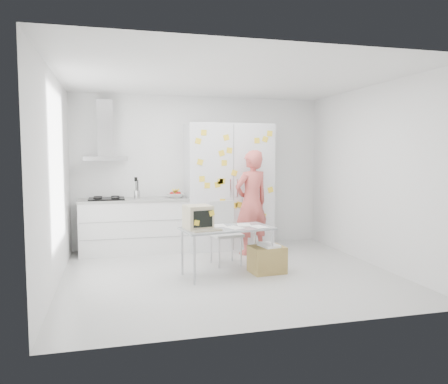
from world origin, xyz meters
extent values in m
cube|color=silver|center=(0.00, 0.00, -0.01)|extent=(4.50, 4.00, 0.02)
cube|color=white|center=(0.00, 2.00, 1.35)|extent=(4.50, 0.02, 2.70)
cube|color=white|center=(-2.25, 0.00, 1.35)|extent=(0.02, 4.00, 2.70)
cube|color=white|center=(2.25, 0.00, 1.35)|extent=(0.02, 4.00, 2.70)
cube|color=white|center=(0.00, 0.00, 2.70)|extent=(4.50, 4.00, 0.02)
cube|color=white|center=(-1.20, 1.70, 0.44)|extent=(1.80, 0.60, 0.88)
cube|color=gray|center=(-1.20, 1.40, 0.58)|extent=(1.76, 0.01, 0.01)
cube|color=gray|center=(-1.20, 1.40, 0.30)|extent=(1.76, 0.01, 0.01)
cube|color=#9E9E99|center=(-1.20, 1.70, 0.90)|extent=(1.84, 0.63, 0.04)
cube|color=black|center=(-1.65, 1.70, 0.93)|extent=(0.58, 0.50, 0.03)
cylinder|color=black|center=(-1.79, 1.58, 0.95)|extent=(0.14, 0.14, 0.02)
cylinder|color=black|center=(-1.51, 1.58, 0.95)|extent=(0.14, 0.14, 0.02)
cylinder|color=black|center=(-1.79, 1.82, 0.95)|extent=(0.14, 0.14, 0.02)
cylinder|color=black|center=(-1.51, 1.82, 0.95)|extent=(0.14, 0.14, 0.02)
cylinder|color=silver|center=(-1.15, 1.70, 0.99)|extent=(0.10, 0.10, 0.14)
cylinder|color=black|center=(-1.16, 1.71, 1.09)|extent=(0.01, 0.01, 0.30)
cylinder|color=black|center=(-1.13, 1.69, 1.09)|extent=(0.01, 0.01, 0.30)
cylinder|color=black|center=(-1.15, 1.72, 1.09)|extent=(0.01, 0.01, 0.30)
cube|color=black|center=(-1.16, 1.71, 1.25)|extent=(0.05, 0.01, 0.07)
imported|color=white|center=(-0.50, 1.70, 0.96)|extent=(0.31, 0.31, 0.08)
sphere|color=#B2140F|center=(-0.56, 1.72, 0.99)|extent=(0.08, 0.08, 0.08)
sphere|color=#B2140F|center=(-0.47, 1.65, 0.99)|extent=(0.08, 0.08, 0.08)
sphere|color=#B2140F|center=(-0.43, 1.74, 0.99)|extent=(0.08, 0.08, 0.08)
cylinder|color=yellow|center=(-0.52, 1.72, 1.03)|extent=(0.09, 0.17, 0.10)
cylinder|color=yellow|center=(-0.49, 1.72, 1.03)|extent=(0.04, 0.17, 0.10)
cylinder|color=yellow|center=(-0.47, 1.72, 1.03)|extent=(0.08, 0.17, 0.10)
cube|color=silver|center=(-1.65, 1.75, 1.60)|extent=(0.70, 0.48, 0.07)
cube|color=silver|center=(-1.65, 1.87, 2.10)|extent=(0.26, 0.24, 0.95)
cube|color=silver|center=(0.45, 1.68, 1.10)|extent=(1.50, 0.65, 2.20)
cube|color=slate|center=(0.45, 1.35, 1.10)|extent=(0.01, 0.01, 2.16)
cube|color=silver|center=(0.39, 1.34, 1.10)|extent=(0.02, 0.02, 0.30)
cube|color=silver|center=(0.51, 1.34, 1.10)|extent=(0.02, 0.02, 0.30)
cube|color=yellow|center=(0.86, 1.34, 1.90)|extent=(0.10, 0.00, 0.10)
cube|color=yellow|center=(1.01, 1.34, 1.93)|extent=(0.12, 0.00, 0.12)
cube|color=yellow|center=(1.12, 1.34, 1.05)|extent=(0.12, 0.00, 0.12)
cube|color=yellow|center=(0.22, 1.34, 1.21)|extent=(0.10, 0.00, 0.10)
cube|color=yellow|center=(0.46, 1.34, 1.35)|extent=(0.12, 0.00, 0.12)
cube|color=yellow|center=(0.83, 1.34, 0.86)|extent=(0.12, 0.00, 0.12)
cube|color=yellow|center=(0.25, 1.34, 0.87)|extent=(0.10, 0.00, 0.10)
cube|color=yellow|center=(0.32, 1.34, 1.95)|extent=(0.12, 0.00, 0.12)
cube|color=yellow|center=(0.54, 1.34, 0.81)|extent=(0.12, 0.00, 0.12)
cube|color=yellow|center=(0.86, 1.34, 1.19)|extent=(0.12, 0.00, 0.12)
cube|color=yellow|center=(0.74, 1.34, 0.94)|extent=(0.10, 0.00, 0.10)
cube|color=yellow|center=(0.24, 1.34, 1.69)|extent=(0.12, 0.00, 0.12)
cube|color=yellow|center=(-0.01, 1.34, 1.15)|extent=(0.10, 0.00, 0.10)
cube|color=yellow|center=(-0.10, 1.34, 1.26)|extent=(0.10, 0.00, 0.10)
cube|color=yellow|center=(-0.16, 1.34, 1.89)|extent=(0.11, 0.00, 0.11)
cube|color=yellow|center=(0.38, 1.34, 0.59)|extent=(0.10, 0.00, 0.10)
cube|color=yellow|center=(0.25, 1.34, 1.22)|extent=(0.11, 0.00, 0.11)
cube|color=yellow|center=(0.99, 1.34, 0.59)|extent=(0.11, 0.00, 0.11)
cube|color=yellow|center=(1.09, 1.34, 2.03)|extent=(0.10, 0.00, 0.10)
cube|color=yellow|center=(0.28, 1.34, 1.53)|extent=(0.10, 0.00, 0.10)
cube|color=yellow|center=(0.17, 1.34, 1.16)|extent=(0.11, 0.00, 0.11)
cube|color=yellow|center=(0.63, 1.34, 0.52)|extent=(0.10, 0.00, 0.10)
cube|color=yellow|center=(-0.07, 1.34, 2.03)|extent=(0.10, 0.00, 0.10)
cube|color=yellow|center=(-0.13, 1.34, 1.54)|extent=(0.12, 0.00, 0.12)
cube|color=yellow|center=(0.76, 1.34, 0.77)|extent=(0.11, 0.00, 0.11)
cube|color=yellow|center=(0.37, 1.34, 1.73)|extent=(0.11, 0.00, 0.11)
cube|color=yellow|center=(0.72, 1.34, 1.28)|extent=(0.11, 0.00, 0.11)
cube|color=yellow|center=(0.47, 1.34, 0.80)|extent=(0.11, 0.00, 0.11)
imported|color=#CE5650|center=(0.69, 1.10, 0.87)|extent=(0.73, 0.60, 1.74)
cube|color=#989DA1|center=(-0.04, -0.05, 0.65)|extent=(1.32, 0.80, 0.03)
cylinder|color=#ABABB0|center=(-0.56, -0.39, 0.32)|extent=(0.04, 0.04, 0.64)
cylinder|color=#ABABB0|center=(0.56, -0.22, 0.32)|extent=(0.04, 0.04, 0.64)
cylinder|color=#ABABB0|center=(-0.63, 0.11, 0.32)|extent=(0.04, 0.04, 0.64)
cylinder|color=#ABABB0|center=(0.48, 0.28, 0.32)|extent=(0.04, 0.04, 0.64)
cube|color=#BFB28E|center=(-0.44, -0.05, 0.83)|extent=(0.39, 0.40, 0.32)
cube|color=#BFB28E|center=(-0.41, -0.23, 0.83)|extent=(0.32, 0.06, 0.28)
cube|color=black|center=(-0.41, -0.24, 0.83)|extent=(0.26, 0.05, 0.22)
cube|color=yellow|center=(-0.50, -0.26, 0.78)|extent=(0.08, 0.02, 0.08)
cube|color=yellow|center=(-0.29, -0.22, 0.90)|extent=(0.08, 0.02, 0.08)
cube|color=#BFB28E|center=(-0.36, -0.27, 0.68)|extent=(0.40, 0.19, 0.02)
cube|color=gray|center=(-0.36, -0.27, 0.69)|extent=(0.36, 0.15, 0.01)
cube|color=silver|center=(0.06, -0.08, 0.67)|extent=(0.27, 0.31, 0.00)
cube|color=silver|center=(0.25, 0.10, 0.67)|extent=(0.23, 0.29, 0.00)
cube|color=silver|center=(0.40, -0.12, 0.67)|extent=(0.24, 0.30, 0.00)
cube|color=silver|center=(-0.11, 0.11, 0.67)|extent=(0.19, 0.26, 0.00)
cube|color=silver|center=(0.10, 0.52, 0.46)|extent=(0.48, 0.48, 0.04)
cube|color=silver|center=(0.07, 0.71, 0.72)|extent=(0.41, 0.08, 0.47)
cylinder|color=silver|center=(-0.05, 0.32, 0.22)|extent=(0.03, 0.03, 0.44)
cylinder|color=silver|center=(0.29, 0.37, 0.22)|extent=(0.03, 0.03, 0.44)
cylinder|color=silver|center=(-0.10, 0.67, 0.22)|extent=(0.03, 0.03, 0.44)
cylinder|color=silver|center=(0.25, 0.71, 0.22)|extent=(0.03, 0.03, 0.44)
cube|color=#A78C48|center=(0.55, -0.07, 0.19)|extent=(0.50, 0.41, 0.37)
cube|color=white|center=(0.57, -0.08, 0.39)|extent=(0.28, 0.34, 0.03)
cube|color=white|center=(0.51, -0.03, 0.41)|extent=(0.25, 0.31, 0.00)
camera|label=1|loc=(-1.55, -5.79, 1.68)|focal=35.00mm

